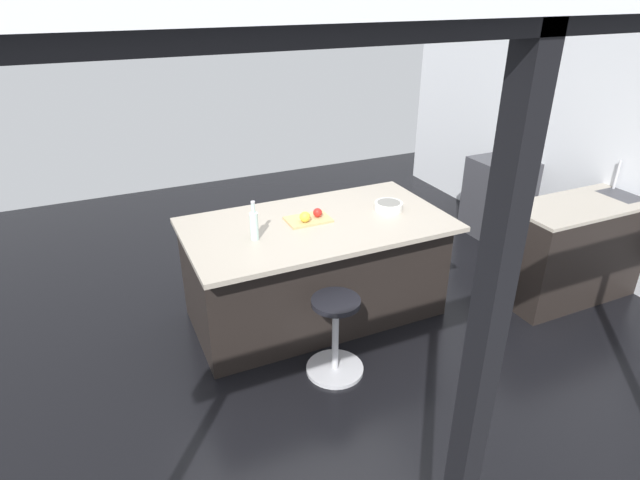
% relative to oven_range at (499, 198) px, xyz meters
% --- Properties ---
extents(ground_plane, '(7.83, 7.83, 0.00)m').
position_rel_oven_range_xyz_m(ground_plane, '(2.66, 0.76, -0.45)').
color(ground_plane, black).
extents(interior_partition_left, '(0.12, 5.78, 2.88)m').
position_rel_oven_range_xyz_m(interior_partition_left, '(-0.35, 0.76, 0.99)').
color(interior_partition_left, silver).
rests_on(interior_partition_left, ground_plane).
extents(sink_cabinet, '(1.97, 0.60, 1.21)m').
position_rel_oven_range_xyz_m(sink_cabinet, '(-0.00, 1.33, 0.02)').
color(sink_cabinet, black).
rests_on(sink_cabinet, ground_plane).
extents(oven_range, '(0.60, 0.61, 0.90)m').
position_rel_oven_range_xyz_m(oven_range, '(0.00, 0.00, 0.00)').
color(oven_range, '#38383D').
rests_on(oven_range, ground_plane).
extents(kitchen_island, '(2.16, 1.19, 0.92)m').
position_rel_oven_range_xyz_m(kitchen_island, '(2.62, 0.66, 0.01)').
color(kitchen_island, black).
rests_on(kitchen_island, ground_plane).
extents(stool_by_window, '(0.44, 0.44, 0.64)m').
position_rel_oven_range_xyz_m(stool_by_window, '(2.80, 1.43, -0.15)').
color(stool_by_window, '#B7B7BC').
rests_on(stool_by_window, ground_plane).
extents(cutting_board, '(0.36, 0.24, 0.02)m').
position_rel_oven_range_xyz_m(cutting_board, '(2.67, 0.64, 0.48)').
color(cutting_board, tan).
rests_on(cutting_board, kitchen_island).
extents(apple_yellow, '(0.09, 0.09, 0.09)m').
position_rel_oven_range_xyz_m(apple_yellow, '(2.72, 0.70, 0.53)').
color(apple_yellow, gold).
rests_on(apple_yellow, cutting_board).
extents(apple_red, '(0.08, 0.08, 0.08)m').
position_rel_oven_range_xyz_m(apple_red, '(2.59, 0.65, 0.53)').
color(apple_red, red).
rests_on(apple_red, cutting_board).
extents(water_bottle, '(0.06, 0.06, 0.31)m').
position_rel_oven_range_xyz_m(water_bottle, '(3.18, 0.79, 0.59)').
color(water_bottle, silver).
rests_on(water_bottle, kitchen_island).
extents(fruit_bowl, '(0.24, 0.24, 0.07)m').
position_rel_oven_range_xyz_m(fruit_bowl, '(1.95, 0.73, 0.51)').
color(fruit_bowl, silver).
rests_on(fruit_bowl, kitchen_island).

